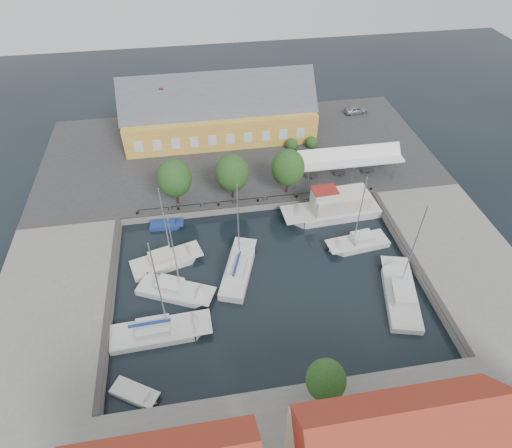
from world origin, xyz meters
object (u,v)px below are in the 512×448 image
Objects in this scene: trawler at (335,208)px; west_boat_d at (159,333)px; car_red at (227,174)px; west_boat_c at (174,291)px; tent_canopy at (349,158)px; east_boat_a at (359,244)px; center_sailboat at (238,271)px; warehouse at (215,113)px; car_silver at (356,110)px; launch_sw at (134,394)px; east_boat_c at (400,296)px; west_boat_b at (165,262)px; launch_nw at (166,226)px.

trawler is 26.00m from west_boat_d.
west_boat_c reaches higher than car_red.
tent_canopy is 1.11× the size of trawler.
center_sailboat is at bearing -172.08° from east_boat_a.
warehouse reaches higher than car_silver.
east_boat_a is (1.21, -5.79, -0.75)m from trawler.
warehouse is at bearing 122.09° from trawler.
trawler is at bearing 30.56° from center_sailboat.
car_red is 1.00× the size of launch_sw.
east_boat_c is 27.40m from launch_sw.
west_boat_b is (-8.47, -13.37, -1.47)m from car_red.
launch_nw is (0.81, 15.40, -0.18)m from west_boat_d.
trawler is at bearing 148.91° from car_silver.
car_red is 16.19m from center_sailboat.
warehouse is 2.62× the size of west_boat_b.
warehouse is 2.71× the size of east_boat_a.
west_boat_d is at bearing -143.07° from center_sailboat.
car_silver is at bearing 49.01° from west_boat_d.
west_boat_c reaches higher than car_silver.
launch_sw is (-10.58, -12.15, -0.27)m from center_sailboat.
launch_sw is at bearing -135.96° from tent_canopy.
center_sailboat is at bearing -49.28° from launch_nw.
car_red is 0.42× the size of east_boat_a.
warehouse is 27.18m from west_boat_b.
launch_nw is at bearing 147.93° from east_boat_c.
car_silver is at bearing 52.29° from center_sailboat.
warehouse is 7.52× the size of car_silver.
car_silver is at bearing 46.49° from west_boat_c.
east_boat_a is at bearing 20.15° from west_boat_d.
warehouse reaches higher than launch_sw.
launch_sw is at bearing -100.31° from west_boat_b.
center_sailboat is at bearing 36.93° from west_boat_d.
center_sailboat is at bearing 136.07° from car_silver.
center_sailboat reaches higher than car_silver.
east_boat_a is (13.82, -14.11, -1.47)m from car_red.
east_boat_c reaches higher than west_boat_c.
tent_canopy is 8.09m from trawler.
warehouse is at bearing 75.66° from west_boat_d.
west_boat_b is 15.14m from launch_sw.
east_boat_a is at bearing -1.91° from west_boat_b.
west_boat_d is (-0.67, -9.17, 0.01)m from west_boat_b.
car_red is 15.12m from trawler.
east_boat_c is at bearing -19.95° from west_boat_b.
tent_canopy is 1.16× the size of center_sailboat.
center_sailboat is 0.94× the size of west_boat_d.
car_red is at bearing 57.65° from west_boat_b.
east_boat_c is 25.52m from west_boat_b.
car_silver is at bearing 71.78° from east_boat_a.
car_red is 0.37× the size of east_boat_c.
east_boat_c is 24.66m from west_boat_d.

